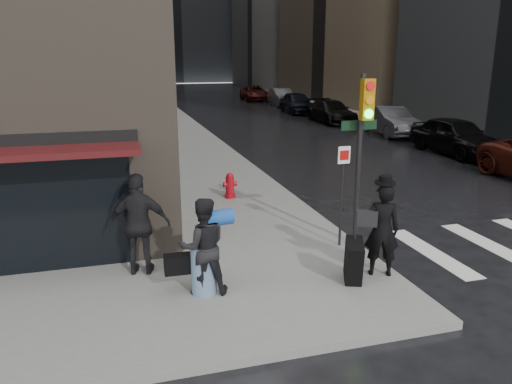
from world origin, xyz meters
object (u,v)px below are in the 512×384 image
traffic_light (361,138)px  fire_hydrant (230,187)px  man_jeans (203,246)px  parked_car_1 (456,136)px  man_overcoat (376,235)px  man_greycoat (140,224)px  parked_car_5 (282,97)px  parked_car_6 (255,93)px  parked_car_4 (297,103)px  parked_car_3 (331,111)px  parked_car_2 (390,121)px

traffic_light → fire_hydrant: traffic_light is taller
man_jeans → parked_car_1: bearing=-139.6°
man_overcoat → man_greycoat: size_ratio=1.01×
fire_hydrant → parked_car_5: (11.16, 27.64, 0.25)m
man_overcoat → man_jeans: bearing=17.7°
man_overcoat → fire_hydrant: size_ratio=2.66×
man_jeans → parked_car_5: bearing=-109.2°
parked_car_5 → parked_car_6: (-0.77, 5.76, -0.04)m
man_jeans → parked_car_6: size_ratio=0.36×
man_greycoat → parked_car_4: man_greycoat is taller
fire_hydrant → parked_car_4: bearing=64.5°
man_greycoat → parked_car_6: size_ratio=0.40×
parked_car_3 → parked_car_5: bearing=88.3°
man_greycoat → parked_car_6: man_greycoat is taller
man_greycoat → parked_car_4: (13.34, 26.67, -0.37)m
man_overcoat → parked_car_1: 14.74m
parked_car_2 → parked_car_5: 17.29m
man_overcoat → parked_car_4: size_ratio=0.44×
traffic_light → parked_car_5: 33.61m
parked_car_2 → parked_car_5: bearing=96.3°
parked_car_3 → parked_car_6: 17.29m
traffic_light → parked_car_6: bearing=75.7°
man_overcoat → parked_car_2: size_ratio=0.43×
parked_car_1 → parked_car_6: parked_car_1 is taller
parked_car_4 → parked_car_5: 5.81m
parked_car_2 → parked_car_3: 5.83m
fire_hydrant → parked_car_5: bearing=68.0°
man_greycoat → parked_car_3: (13.57, 20.91, -0.44)m
man_jeans → fire_hydrant: size_ratio=2.35×
man_jeans → fire_hydrant: bearing=-105.6°
man_greycoat → parked_car_1: bearing=-133.5°
man_overcoat → man_jeans: man_overcoat is taller
man_jeans → parked_car_4: bearing=-111.8°
traffic_light → parked_car_2: size_ratio=0.80×
fire_hydrant → parked_car_1: parked_car_1 is taller
traffic_light → parked_car_6: traffic_light is taller
traffic_light → parked_car_5: traffic_light is taller
man_overcoat → parked_car_1: bearing=-111.5°
parked_car_5 → parked_car_2: bearing=-84.7°
parked_car_4 → man_overcoat: bearing=-104.3°
parked_car_6 → parked_car_1: bearing=-83.2°
parked_car_4 → parked_car_6: parked_car_4 is taller
parked_car_1 → traffic_light: bearing=-136.5°
man_overcoat → parked_car_5: size_ratio=0.46×
man_greycoat → parked_car_5: (14.08, 32.43, -0.43)m
man_greycoat → fire_hydrant: (2.92, 4.79, -0.67)m
parked_car_5 → parked_car_6: bearing=101.6°
fire_hydrant → parked_car_3: bearing=56.5°
man_jeans → parked_car_5: (13.07, 33.63, -0.32)m
man_overcoat → parked_car_2: man_overcoat is taller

